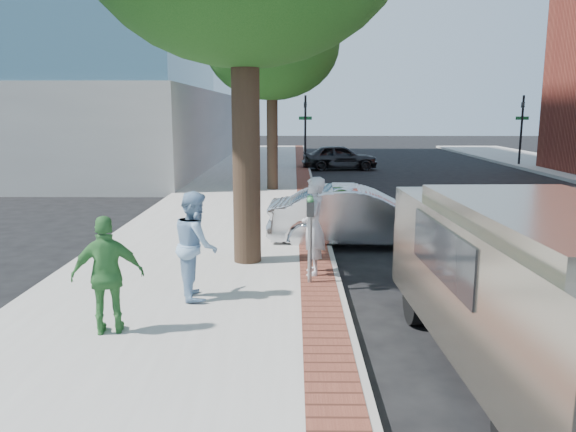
{
  "coord_description": "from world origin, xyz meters",
  "views": [
    {
      "loc": [
        0.29,
        -8.55,
        3.0
      ],
      "look_at": [
        0.19,
        0.99,
        1.2
      ],
      "focal_mm": 35.0,
      "sensor_mm": 36.0,
      "label": 1
    }
  ],
  "objects_px": {
    "bg_car": "(340,157)",
    "parking_meter": "(310,221)",
    "person_gray": "(313,226)",
    "person_officer": "(196,245)",
    "person_green": "(108,275)",
    "van": "(533,281)",
    "sedan_silver": "(359,216)"
  },
  "relations": [
    {
      "from": "person_gray",
      "to": "parking_meter",
      "type": "bearing_deg",
      "value": -10.73
    },
    {
      "from": "person_officer",
      "to": "bg_car",
      "type": "height_order",
      "value": "person_officer"
    },
    {
      "from": "van",
      "to": "sedan_silver",
      "type": "bearing_deg",
      "value": 99.28
    },
    {
      "from": "sedan_silver",
      "to": "bg_car",
      "type": "height_order",
      "value": "sedan_silver"
    },
    {
      "from": "person_green",
      "to": "van",
      "type": "relative_size",
      "value": 0.28
    },
    {
      "from": "person_gray",
      "to": "person_green",
      "type": "xyz_separation_m",
      "value": [
        -2.73,
        -2.68,
        -0.09
      ]
    },
    {
      "from": "person_green",
      "to": "parking_meter",
      "type": "bearing_deg",
      "value": -153.47
    },
    {
      "from": "person_green",
      "to": "bg_car",
      "type": "height_order",
      "value": "person_green"
    },
    {
      "from": "person_green",
      "to": "sedan_silver",
      "type": "distance_m",
      "value": 6.67
    },
    {
      "from": "bg_car",
      "to": "van",
      "type": "relative_size",
      "value": 0.69
    },
    {
      "from": "person_gray",
      "to": "sedan_silver",
      "type": "height_order",
      "value": "person_gray"
    },
    {
      "from": "person_green",
      "to": "person_gray",
      "type": "bearing_deg",
      "value": -148.29
    },
    {
      "from": "person_green",
      "to": "van",
      "type": "xyz_separation_m",
      "value": [
        5.09,
        -0.77,
        0.19
      ]
    },
    {
      "from": "person_officer",
      "to": "parking_meter",
      "type": "bearing_deg",
      "value": -83.36
    },
    {
      "from": "person_gray",
      "to": "person_officer",
      "type": "distance_m",
      "value": 2.23
    },
    {
      "from": "person_green",
      "to": "sedan_silver",
      "type": "bearing_deg",
      "value": -138.08
    },
    {
      "from": "person_gray",
      "to": "person_green",
      "type": "height_order",
      "value": "person_gray"
    },
    {
      "from": "person_gray",
      "to": "bg_car",
      "type": "bearing_deg",
      "value": 171.62
    },
    {
      "from": "parking_meter",
      "to": "van",
      "type": "relative_size",
      "value": 0.27
    },
    {
      "from": "bg_car",
      "to": "person_gray",
      "type": "bearing_deg",
      "value": 169.74
    },
    {
      "from": "person_officer",
      "to": "person_green",
      "type": "xyz_separation_m",
      "value": [
        -0.88,
        -1.44,
        -0.06
      ]
    },
    {
      "from": "person_officer",
      "to": "sedan_silver",
      "type": "relative_size",
      "value": 0.41
    },
    {
      "from": "person_green",
      "to": "van",
      "type": "height_order",
      "value": "van"
    },
    {
      "from": "parking_meter",
      "to": "bg_car",
      "type": "distance_m",
      "value": 19.93
    },
    {
      "from": "bg_car",
      "to": "parking_meter",
      "type": "bearing_deg",
      "value": 169.68
    },
    {
      "from": "sedan_silver",
      "to": "van",
      "type": "distance_m",
      "value": 6.36
    },
    {
      "from": "parking_meter",
      "to": "person_officer",
      "type": "distance_m",
      "value": 1.93
    },
    {
      "from": "person_gray",
      "to": "person_green",
      "type": "relative_size",
      "value": 1.12
    },
    {
      "from": "sedan_silver",
      "to": "van",
      "type": "height_order",
      "value": "van"
    },
    {
      "from": "parking_meter",
      "to": "person_gray",
      "type": "bearing_deg",
      "value": 81.71
    },
    {
      "from": "person_green",
      "to": "person_officer",
      "type": "bearing_deg",
      "value": -134.39
    },
    {
      "from": "person_gray",
      "to": "bg_car",
      "type": "relative_size",
      "value": 0.45
    }
  ]
}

